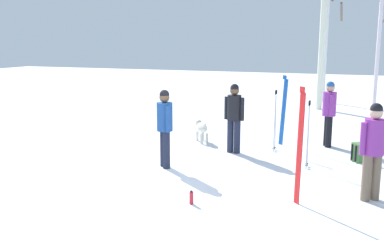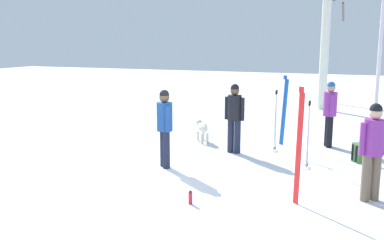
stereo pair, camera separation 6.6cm
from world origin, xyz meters
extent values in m
plane|color=white|center=(0.00, 0.00, 0.00)|extent=(60.00, 60.00, 0.00)
cylinder|color=#72604C|center=(3.55, 0.61, 0.41)|extent=(0.16, 0.16, 0.82)
cylinder|color=#72604C|center=(3.40, 0.51, 0.41)|extent=(0.16, 0.16, 0.82)
cylinder|color=purple|center=(3.48, 0.56, 1.13)|extent=(0.34, 0.34, 0.62)
sphere|color=beige|center=(3.48, 0.56, 1.55)|extent=(0.22, 0.22, 0.22)
sphere|color=black|center=(3.48, 0.56, 1.61)|extent=(0.21, 0.21, 0.21)
cylinder|color=purple|center=(3.30, 0.45, 1.11)|extent=(0.10, 0.10, 0.56)
cylinder|color=black|center=(2.54, 4.26, 0.41)|extent=(0.16, 0.16, 0.82)
cylinder|color=black|center=(2.48, 4.44, 0.41)|extent=(0.16, 0.16, 0.82)
cylinder|color=purple|center=(2.51, 4.35, 1.13)|extent=(0.34, 0.34, 0.62)
sphere|color=tan|center=(2.51, 4.35, 1.55)|extent=(0.22, 0.22, 0.22)
sphere|color=#265999|center=(2.51, 4.35, 1.61)|extent=(0.21, 0.21, 0.21)
cylinder|color=purple|center=(2.58, 4.15, 1.11)|extent=(0.10, 0.10, 0.56)
cylinder|color=purple|center=(2.45, 4.55, 1.11)|extent=(0.10, 0.10, 0.56)
cylinder|color=#1E2338|center=(-0.63, 1.03, 0.41)|extent=(0.16, 0.16, 0.82)
cylinder|color=#1E2338|center=(-0.75, 1.16, 0.41)|extent=(0.16, 0.16, 0.82)
cylinder|color=#1E478C|center=(-0.69, 1.10, 1.13)|extent=(0.34, 0.34, 0.62)
sphere|color=brown|center=(-0.69, 1.10, 1.55)|extent=(0.22, 0.22, 0.22)
sphere|color=black|center=(-0.69, 1.10, 1.61)|extent=(0.21, 0.21, 0.21)
cylinder|color=#1E478C|center=(-0.55, 0.94, 1.11)|extent=(0.10, 0.10, 0.56)
cylinder|color=#1E478C|center=(-0.83, 1.25, 1.11)|extent=(0.10, 0.10, 0.56)
cylinder|color=#1E2338|center=(0.29, 2.86, 0.41)|extent=(0.16, 0.16, 0.82)
cylinder|color=#1E2338|center=(0.47, 2.83, 0.41)|extent=(0.16, 0.16, 0.82)
cylinder|color=black|center=(0.38, 2.85, 1.13)|extent=(0.34, 0.34, 0.62)
sphere|color=brown|center=(0.38, 2.85, 1.55)|extent=(0.22, 0.22, 0.22)
sphere|color=black|center=(0.38, 2.85, 1.61)|extent=(0.21, 0.21, 0.21)
cylinder|color=black|center=(0.17, 2.88, 1.11)|extent=(0.10, 0.10, 0.56)
cylinder|color=black|center=(0.59, 2.82, 1.11)|extent=(0.10, 0.10, 0.56)
ellipsoid|color=beige|center=(-0.73, 3.63, 0.41)|extent=(0.53, 0.61, 0.26)
sphere|color=beige|center=(-0.93, 3.90, 0.48)|extent=(0.18, 0.18, 0.18)
ellipsoid|color=beige|center=(-0.97, 3.95, 0.46)|extent=(0.11, 0.12, 0.06)
cylinder|color=beige|center=(-0.52, 3.35, 0.49)|extent=(0.14, 0.18, 0.17)
cylinder|color=beige|center=(-0.91, 3.74, 0.14)|extent=(0.07, 0.07, 0.28)
cylinder|color=beige|center=(-0.79, 3.83, 0.14)|extent=(0.07, 0.07, 0.28)
cylinder|color=beige|center=(-0.68, 3.42, 0.14)|extent=(0.07, 0.07, 0.28)
cylinder|color=beige|center=(-0.55, 3.52, 0.14)|extent=(0.07, 0.07, 0.28)
cube|color=red|center=(2.30, -0.06, 0.96)|extent=(0.10, 0.10, 1.92)
cube|color=red|center=(2.30, -0.06, 1.96)|extent=(0.05, 0.05, 0.10)
cube|color=red|center=(2.34, -0.10, 0.96)|extent=(0.10, 0.10, 1.92)
cube|color=red|center=(2.34, -0.10, 1.96)|extent=(0.05, 0.05, 0.10)
cube|color=blue|center=(1.35, 4.11, 0.88)|extent=(0.17, 0.12, 1.77)
cube|color=blue|center=(1.35, 4.11, 1.80)|extent=(0.06, 0.05, 0.10)
cube|color=blue|center=(1.40, 4.08, 0.88)|extent=(0.17, 0.12, 1.77)
cube|color=blue|center=(1.40, 4.08, 1.80)|extent=(0.06, 0.05, 0.10)
cylinder|color=#B2B2BC|center=(1.29, 3.44, 0.72)|extent=(0.02, 0.11, 1.44)
cylinder|color=black|center=(1.29, 3.44, 1.49)|extent=(0.04, 0.04, 0.10)
cylinder|color=black|center=(1.29, 3.44, 0.07)|extent=(0.07, 0.07, 0.01)
cylinder|color=#B2B2BC|center=(1.29, 3.33, 0.72)|extent=(0.02, 0.11, 1.44)
cylinder|color=black|center=(1.29, 3.33, 1.49)|extent=(0.04, 0.04, 0.10)
cylinder|color=black|center=(1.29, 3.33, 0.07)|extent=(0.07, 0.07, 0.01)
cylinder|color=#B2B2BC|center=(2.22, 2.23, 0.69)|extent=(0.02, 0.10, 1.38)
cylinder|color=black|center=(2.22, 2.23, 1.43)|extent=(0.04, 0.04, 0.10)
cylinder|color=black|center=(2.22, 2.23, 0.07)|extent=(0.07, 0.07, 0.01)
cylinder|color=#B2B2BC|center=(2.22, 2.11, 0.69)|extent=(0.02, 0.10, 1.38)
cylinder|color=black|center=(2.22, 2.11, 1.43)|extent=(0.04, 0.04, 0.10)
cylinder|color=black|center=(2.22, 2.11, 0.07)|extent=(0.07, 0.07, 0.01)
cube|color=#99591E|center=(3.83, 4.22, 0.15)|extent=(0.20, 0.12, 0.20)
cube|color=black|center=(3.84, 3.97, 0.22)|extent=(0.04, 0.03, 0.37)
cube|color=#4C7F3F|center=(3.27, 3.07, 0.22)|extent=(0.31, 0.33, 0.44)
cube|color=#4C7F3F|center=(3.37, 3.15, 0.15)|extent=(0.16, 0.19, 0.20)
cube|color=black|center=(3.22, 2.95, 0.22)|extent=(0.04, 0.04, 0.37)
cube|color=black|center=(3.13, 3.06, 0.22)|extent=(0.04, 0.04, 0.37)
cylinder|color=red|center=(0.63, -0.73, 0.11)|extent=(0.07, 0.07, 0.21)
cylinder|color=black|center=(0.63, -0.73, 0.22)|extent=(0.05, 0.05, 0.02)
cylinder|color=silver|center=(1.74, 13.01, 3.91)|extent=(0.14, 0.14, 7.82)
cylinder|color=#EAEACD|center=(1.75, 10.75, 2.98)|extent=(0.24, 0.24, 5.96)
cylinder|color=brown|center=(2.41, 10.76, 3.82)|extent=(0.10, 1.35, 0.65)
cylinder|color=silver|center=(3.84, 11.64, 2.89)|extent=(0.15, 0.15, 5.79)
camera|label=1|loc=(3.14, -7.26, 2.75)|focal=40.43mm
camera|label=2|loc=(3.20, -7.23, 2.75)|focal=40.43mm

